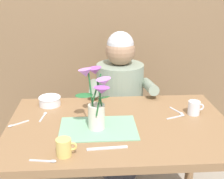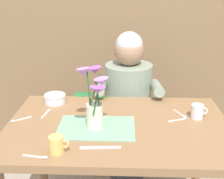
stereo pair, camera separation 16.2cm
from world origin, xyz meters
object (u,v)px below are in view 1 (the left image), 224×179
seated_person (120,108)px  ceramic_mug (194,108)px  dinner_knife (107,148)px  ceramic_bowl (50,101)px  flower_vase (97,101)px  coffee_cup (64,147)px

seated_person → ceramic_mug: size_ratio=12.20×
seated_person → dinner_knife: size_ratio=5.97×
ceramic_bowl → dinner_knife: size_ratio=0.72×
ceramic_mug → ceramic_bowl: bearing=167.2°
flower_vase → ceramic_mug: (0.56, 0.14, -0.12)m
dinner_knife → ceramic_mug: ceramic_mug is taller
coffee_cup → ceramic_mug: bearing=28.6°
flower_vase → ceramic_bowl: (-0.28, 0.33, -0.13)m
ceramic_bowl → seated_person: bearing=35.4°
ceramic_mug → seated_person: bearing=125.9°
flower_vase → ceramic_mug: 0.59m
ceramic_bowl → coffee_cup: (0.13, -0.58, 0.01)m
ceramic_bowl → coffee_cup: size_ratio=1.46×
flower_vase → coffee_cup: 0.31m
dinner_knife → flower_vase: bearing=98.0°
seated_person → dinner_knife: (-0.14, -0.86, 0.18)m
seated_person → coffee_cup: (-0.33, -0.91, 0.22)m
dinner_knife → ceramic_mug: bearing=29.6°
seated_person → ceramic_bowl: 0.61m
seated_person → coffee_cup: seated_person is taller
seated_person → ceramic_bowl: seated_person is taller
seated_person → dinner_knife: seated_person is taller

